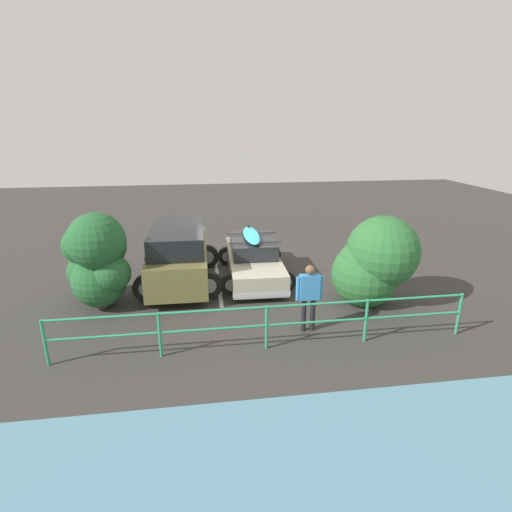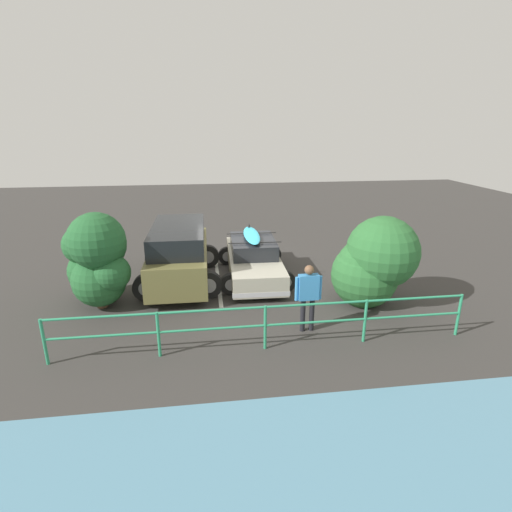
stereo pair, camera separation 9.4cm
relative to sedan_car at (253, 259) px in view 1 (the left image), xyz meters
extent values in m
cube|color=#383533|center=(0.59, -0.56, -0.64)|extent=(44.00, 44.00, 0.02)
cube|color=silver|center=(1.22, 0.05, -0.63)|extent=(0.12, 4.55, 0.00)
cube|color=#B7B29E|center=(0.00, 0.05, -0.13)|extent=(1.76, 4.47, 0.63)
cube|color=#23262B|center=(0.00, -0.13, 0.43)|extent=(1.50, 2.16, 0.49)
cube|color=silver|center=(0.06, 2.22, -0.32)|extent=(1.68, 0.14, 0.14)
cube|color=silver|center=(-0.06, -2.12, -0.32)|extent=(1.68, 0.14, 0.14)
cylinder|color=black|center=(-0.80, 1.44, -0.29)|extent=(0.67, 0.18, 0.67)
cylinder|color=#99999E|center=(-0.80, 1.44, -0.29)|extent=(0.37, 0.19, 0.37)
cylinder|color=black|center=(0.88, 1.40, -0.29)|extent=(0.67, 0.18, 0.67)
cylinder|color=#99999E|center=(0.88, 1.40, -0.29)|extent=(0.37, 0.19, 0.37)
cylinder|color=black|center=(-0.87, -1.31, -0.29)|extent=(0.67, 0.18, 0.67)
cylinder|color=#99999E|center=(-0.87, -1.31, -0.29)|extent=(0.37, 0.19, 0.37)
cylinder|color=black|center=(0.80, -1.35, -0.29)|extent=(0.67, 0.18, 0.67)
cylinder|color=#99999E|center=(0.80, -1.35, -0.29)|extent=(0.37, 0.19, 0.37)
cylinder|color=black|center=(0.01, 0.45, 0.71)|extent=(1.73, 0.07, 0.03)
cylinder|color=black|center=(-0.02, -0.72, 0.71)|extent=(1.73, 0.07, 0.03)
ellipsoid|color=#33B7D6|center=(0.03, -0.26, 0.77)|extent=(0.57, 2.32, 0.09)
cone|color=black|center=(0.01, -1.19, 0.89)|extent=(0.10, 0.10, 0.14)
cube|color=brown|center=(2.45, 0.19, 0.14)|extent=(1.81, 4.52, 0.99)
cube|color=black|center=(2.45, 0.19, 0.96)|extent=(1.65, 3.53, 0.65)
cylinder|color=black|center=(2.42, -2.16, 0.24)|extent=(0.75, 0.19, 0.74)
cylinder|color=black|center=(1.56, 1.55, -0.21)|extent=(0.83, 0.22, 0.83)
cylinder|color=#99999E|center=(1.56, 1.55, -0.21)|extent=(0.45, 0.23, 0.45)
cylinder|color=black|center=(3.36, 1.53, -0.21)|extent=(0.83, 0.22, 0.83)
cylinder|color=#99999E|center=(3.36, 1.53, -0.21)|extent=(0.45, 0.23, 0.45)
cylinder|color=black|center=(1.53, -1.15, -0.21)|extent=(0.83, 0.22, 0.83)
cylinder|color=#99999E|center=(1.53, -1.15, -0.21)|extent=(0.45, 0.23, 0.45)
cylinder|color=black|center=(3.33, -1.17, -0.21)|extent=(0.83, 0.22, 0.83)
cylinder|color=#99999E|center=(3.33, -1.17, -0.21)|extent=(0.45, 0.23, 0.45)
cylinder|color=black|center=(-0.97, 3.91, -0.20)|extent=(0.13, 0.13, 0.86)
cylinder|color=black|center=(-0.74, 3.91, -0.20)|extent=(0.13, 0.13, 0.86)
cube|color=#3D8ED1|center=(-0.86, 3.91, 0.55)|extent=(0.51, 0.21, 0.64)
sphere|color=brown|center=(-0.86, 3.91, 1.00)|extent=(0.23, 0.23, 0.23)
cylinder|color=#3D8ED1|center=(-1.15, 3.91, 0.53)|extent=(0.09, 0.09, 0.61)
cylinder|color=#3D8ED1|center=(-0.56, 3.92, 0.53)|extent=(0.09, 0.09, 0.61)
cylinder|color=#2D9366|center=(-4.47, 4.63, -0.08)|extent=(0.07, 0.07, 1.09)
cylinder|color=#2D9366|center=(-2.07, 4.63, -0.08)|extent=(0.07, 0.07, 1.09)
cylinder|color=#2D9366|center=(0.32, 4.63, -0.08)|extent=(0.07, 0.07, 1.09)
cylinder|color=#2D9366|center=(2.72, 4.63, -0.08)|extent=(0.07, 0.07, 1.09)
cylinder|color=#2D9366|center=(5.12, 4.63, -0.08)|extent=(0.07, 0.07, 1.09)
cylinder|color=#2D9366|center=(0.32, 4.63, 0.43)|extent=(9.58, 0.06, 0.06)
cylinder|color=#2D9366|center=(0.32, 4.63, -0.03)|extent=(9.58, 0.06, 0.06)
cylinder|color=brown|center=(-2.91, 2.49, -0.40)|extent=(0.36, 0.36, 0.46)
sphere|color=#2D6B33|center=(-3.30, 2.64, 0.94)|extent=(2.03, 2.03, 2.03)
sphere|color=#2D6B33|center=(-2.90, 2.50, 0.23)|extent=(1.91, 1.91, 1.91)
sphere|color=#2D6B33|center=(-2.88, 2.44, 0.64)|extent=(1.23, 1.23, 1.23)
sphere|color=#2D6B33|center=(-2.90, 2.52, 0.47)|extent=(1.68, 1.68, 1.68)
sphere|color=#2D6B33|center=(-2.85, 2.49, 0.23)|extent=(1.20, 1.20, 1.20)
cylinder|color=brown|center=(4.59, 1.80, -0.34)|extent=(0.30, 0.30, 0.57)
sphere|color=#235B2D|center=(4.60, 1.80, 0.19)|extent=(1.49, 1.49, 1.49)
sphere|color=#235B2D|center=(4.49, 1.97, 1.38)|extent=(1.54, 1.54, 1.54)
sphere|color=#235B2D|center=(4.49, 1.75, 1.22)|extent=(1.47, 1.47, 1.47)
sphere|color=#235B2D|center=(4.94, 1.21, 0.26)|extent=(1.32, 1.32, 1.32)
sphere|color=#235B2D|center=(4.57, 1.59, 0.23)|extent=(1.18, 1.18, 1.18)
sphere|color=#235B2D|center=(5.06, 1.33, 1.10)|extent=(1.09, 1.09, 1.09)
sphere|color=#235B2D|center=(4.16, 2.09, 0.50)|extent=(1.02, 1.02, 1.02)
camera|label=1|loc=(1.71, 12.67, 4.35)|focal=28.00mm
camera|label=2|loc=(1.62, 12.69, 4.35)|focal=28.00mm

